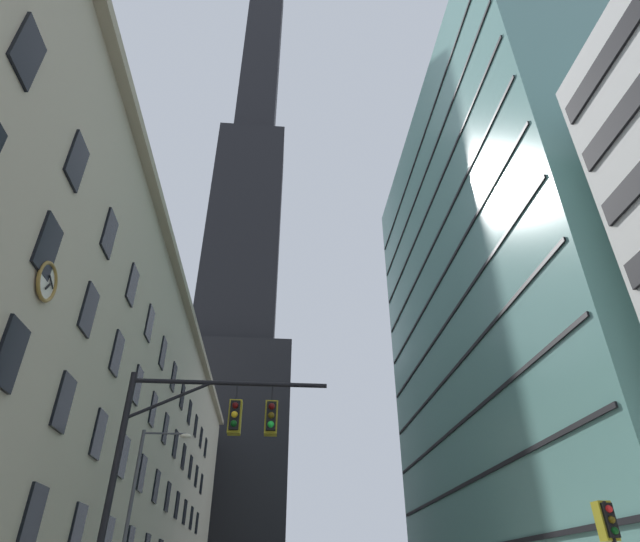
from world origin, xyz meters
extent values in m
cube|color=#BCAF93|center=(-19.75, 30.32, 12.06)|extent=(17.51, 72.63, 24.12)
cube|color=tan|center=(-10.75, 30.32, 23.42)|extent=(0.70, 72.63, 0.60)
cube|color=black|center=(-10.95, 8.00, 4.00)|extent=(0.14, 1.40, 2.20)
cube|color=black|center=(-10.95, 13.00, 4.00)|extent=(0.14, 1.40, 2.20)
cube|color=black|center=(-10.95, 18.00, 4.00)|extent=(0.14, 1.40, 2.20)
cube|color=black|center=(-10.95, 3.00, 8.20)|extent=(0.14, 1.40, 2.20)
cube|color=black|center=(-10.95, 8.00, 8.20)|extent=(0.14, 1.40, 2.20)
cube|color=black|center=(-10.95, 13.00, 8.20)|extent=(0.14, 1.40, 2.20)
cube|color=black|center=(-10.95, 18.00, 8.20)|extent=(0.14, 1.40, 2.20)
cube|color=black|center=(-10.95, 23.00, 8.20)|extent=(0.14, 1.40, 2.20)
cube|color=black|center=(-10.95, 28.00, 8.20)|extent=(0.14, 1.40, 2.20)
cube|color=black|center=(-10.95, 33.00, 8.20)|extent=(0.14, 1.40, 2.20)
cube|color=black|center=(-10.95, 38.00, 8.20)|extent=(0.14, 1.40, 2.20)
cube|color=black|center=(-10.95, 43.00, 8.20)|extent=(0.14, 1.40, 2.20)
cube|color=black|center=(-10.95, 48.00, 8.20)|extent=(0.14, 1.40, 2.20)
cube|color=black|center=(-10.95, 53.00, 8.20)|extent=(0.14, 1.40, 2.20)
cube|color=black|center=(-10.95, 3.00, 12.40)|extent=(0.14, 1.40, 2.20)
cube|color=black|center=(-10.95, 8.00, 12.40)|extent=(0.14, 1.40, 2.20)
cube|color=black|center=(-10.95, 13.00, 12.40)|extent=(0.14, 1.40, 2.20)
cube|color=black|center=(-10.95, 18.00, 12.40)|extent=(0.14, 1.40, 2.20)
cube|color=black|center=(-10.95, 23.00, 12.40)|extent=(0.14, 1.40, 2.20)
cube|color=black|center=(-10.95, 28.00, 12.40)|extent=(0.14, 1.40, 2.20)
cube|color=black|center=(-10.95, 33.00, 12.40)|extent=(0.14, 1.40, 2.20)
cube|color=black|center=(-10.95, 38.00, 12.40)|extent=(0.14, 1.40, 2.20)
cube|color=black|center=(-10.95, 43.00, 12.40)|extent=(0.14, 1.40, 2.20)
cube|color=black|center=(-10.95, 48.00, 12.40)|extent=(0.14, 1.40, 2.20)
cube|color=black|center=(-10.95, 53.00, 12.40)|extent=(0.14, 1.40, 2.20)
cube|color=black|center=(-10.95, -2.00, 16.60)|extent=(0.14, 1.40, 2.20)
cube|color=black|center=(-10.95, 3.00, 16.60)|extent=(0.14, 1.40, 2.20)
cube|color=black|center=(-10.95, 8.00, 16.60)|extent=(0.14, 1.40, 2.20)
cube|color=black|center=(-10.95, 13.00, 16.60)|extent=(0.14, 1.40, 2.20)
cube|color=black|center=(-10.95, 18.00, 16.60)|extent=(0.14, 1.40, 2.20)
cube|color=black|center=(-10.95, 23.00, 16.60)|extent=(0.14, 1.40, 2.20)
cube|color=black|center=(-10.95, 28.00, 16.60)|extent=(0.14, 1.40, 2.20)
cube|color=black|center=(-10.95, 33.00, 16.60)|extent=(0.14, 1.40, 2.20)
cube|color=black|center=(-10.95, 38.00, 16.60)|extent=(0.14, 1.40, 2.20)
cube|color=black|center=(-10.95, 43.00, 16.60)|extent=(0.14, 1.40, 2.20)
cube|color=black|center=(-10.95, 48.00, 16.60)|extent=(0.14, 1.40, 2.20)
cube|color=black|center=(-10.95, 53.00, 16.60)|extent=(0.14, 1.40, 2.20)
torus|color=olive|center=(-10.88, 3.64, 11.28)|extent=(0.14, 1.52, 1.52)
cylinder|color=silver|center=(-10.92, 3.64, 11.28)|extent=(0.05, 1.32, 1.32)
cube|color=black|center=(-10.85, 3.74, 11.14)|extent=(0.03, 0.29, 0.36)
cube|color=black|center=(-10.85, 3.89, 11.41)|extent=(0.03, 0.54, 0.32)
cube|color=black|center=(-11.51, 83.89, 20.25)|extent=(22.63, 22.63, 40.50)
cube|color=black|center=(-11.51, 83.89, 69.95)|extent=(15.84, 15.84, 58.91)
cube|color=black|center=(-11.51, 83.89, 136.22)|extent=(10.19, 10.19, 73.64)
cube|color=black|center=(10.95, -2.46, 21.00)|extent=(0.16, 10.27, 1.10)
cube|color=slate|center=(18.24, 23.77, 22.79)|extent=(14.47, 37.10, 45.57)
cube|color=black|center=(10.96, 23.77, 8.00)|extent=(0.12, 36.10, 0.24)
cube|color=black|center=(10.96, 23.77, 12.00)|extent=(0.12, 36.10, 0.24)
cube|color=black|center=(10.96, 23.77, 16.00)|extent=(0.12, 36.10, 0.24)
cube|color=black|center=(10.96, 23.77, 20.00)|extent=(0.12, 36.10, 0.24)
cube|color=black|center=(10.96, 23.77, 24.00)|extent=(0.12, 36.10, 0.24)
cube|color=black|center=(10.96, 23.77, 28.00)|extent=(0.12, 36.10, 0.24)
cube|color=black|center=(10.96, 23.77, 32.00)|extent=(0.12, 36.10, 0.24)
cube|color=black|center=(10.96, 23.77, 36.00)|extent=(0.12, 36.10, 0.24)
cube|color=black|center=(10.96, 23.77, 40.00)|extent=(0.12, 36.10, 0.24)
cylinder|color=black|center=(-6.98, 3.04, 3.93)|extent=(0.20, 0.20, 7.56)
cylinder|color=black|center=(-3.88, 3.04, 7.46)|extent=(6.19, 0.14, 0.14)
cylinder|color=black|center=(-5.74, 3.04, 6.86)|extent=(2.55, 0.10, 1.30)
cylinder|color=black|center=(-3.67, 3.04, 7.16)|extent=(0.04, 0.04, 0.60)
cube|color=black|center=(-3.67, 3.04, 6.41)|extent=(0.30, 0.30, 0.90)
cube|color=olive|center=(-3.67, 3.21, 6.41)|extent=(0.40, 0.40, 1.04)
sphere|color=#450808|center=(-3.67, 2.88, 6.69)|extent=(0.20, 0.20, 0.20)
sphere|color=yellow|center=(-3.67, 2.88, 6.41)|extent=(0.20, 0.20, 0.20)
sphere|color=#083D10|center=(-3.67, 2.88, 6.13)|extent=(0.20, 0.20, 0.20)
cylinder|color=black|center=(-2.54, 3.04, 7.16)|extent=(0.04, 0.04, 0.60)
cube|color=black|center=(-2.54, 3.04, 6.41)|extent=(0.30, 0.30, 0.90)
cube|color=olive|center=(-2.54, 3.21, 6.41)|extent=(0.40, 0.40, 1.04)
sphere|color=#450808|center=(-2.54, 2.88, 6.69)|extent=(0.20, 0.20, 0.20)
sphere|color=#4B3A08|center=(-2.54, 2.88, 6.41)|extent=(0.20, 0.20, 0.20)
sphere|color=green|center=(-2.54, 2.88, 6.13)|extent=(0.20, 0.20, 0.20)
cube|color=black|center=(7.23, 2.35, 3.49)|extent=(0.30, 0.30, 0.90)
cube|color=olive|center=(7.23, 2.52, 3.49)|extent=(0.40, 0.40, 1.04)
sphere|color=red|center=(7.23, 2.19, 3.77)|extent=(0.20, 0.20, 0.20)
sphere|color=#4B3A08|center=(7.23, 2.19, 3.49)|extent=(0.20, 0.20, 0.20)
sphere|color=#083D10|center=(7.23, 2.19, 3.21)|extent=(0.20, 0.20, 0.20)
cylinder|color=#47474C|center=(-9.02, 13.82, 4.40)|extent=(0.18, 0.18, 8.50)
cylinder|color=#47474C|center=(-7.97, 13.82, 8.50)|extent=(2.11, 0.10, 0.10)
ellipsoid|color=#EFE5C6|center=(-6.91, 13.82, 8.40)|extent=(0.56, 0.32, 0.24)
camera|label=1|loc=(-2.37, -13.02, 1.84)|focal=28.64mm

